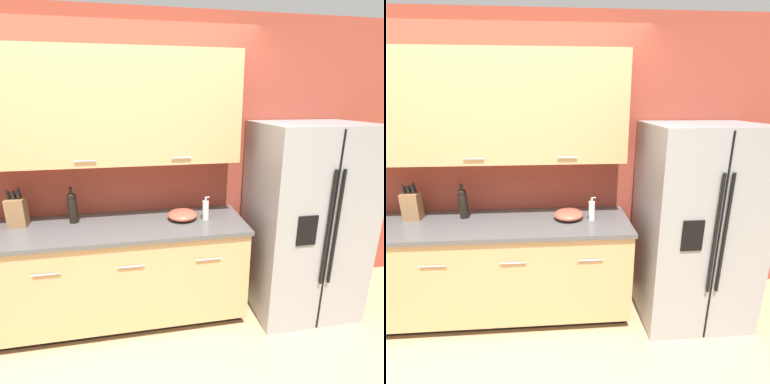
% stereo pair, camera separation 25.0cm
% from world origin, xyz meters
% --- Properties ---
extents(wall_back, '(10.00, 0.39, 2.60)m').
position_xyz_m(wall_back, '(-0.07, 1.13, 1.48)').
color(wall_back, '#993D2D').
rests_on(wall_back, ground_plane).
extents(counter_unit, '(2.53, 0.64, 0.91)m').
position_xyz_m(counter_unit, '(-0.21, 0.85, 0.46)').
color(counter_unit, black).
rests_on(counter_unit, ground_plane).
extents(refrigerator, '(0.91, 0.79, 1.72)m').
position_xyz_m(refrigerator, '(1.63, 0.78, 0.86)').
color(refrigerator, gray).
rests_on(refrigerator, ground_plane).
extents(knife_block, '(0.14, 0.11, 0.32)m').
position_xyz_m(knife_block, '(-0.79, 0.97, 1.03)').
color(knife_block, olive).
rests_on(knife_block, counter_unit).
extents(wine_bottle, '(0.08, 0.08, 0.31)m').
position_xyz_m(wine_bottle, '(-0.37, 0.98, 1.05)').
color(wine_bottle, black).
rests_on(wine_bottle, counter_unit).
extents(soap_dispenser, '(0.06, 0.05, 0.20)m').
position_xyz_m(soap_dispenser, '(0.74, 0.84, 0.99)').
color(soap_dispenser, silver).
rests_on(soap_dispenser, counter_unit).
extents(mixing_bowl, '(0.26, 0.26, 0.08)m').
position_xyz_m(mixing_bowl, '(0.54, 0.88, 0.95)').
color(mixing_bowl, '#B24C38').
rests_on(mixing_bowl, counter_unit).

